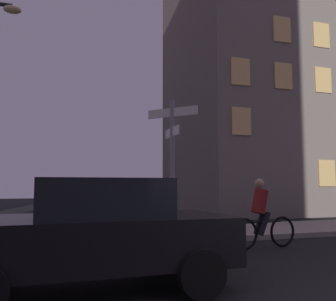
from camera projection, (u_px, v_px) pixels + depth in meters
name	position (u px, v px, depth m)	size (l,w,h in m)	color
sidewalk_kerb	(187.00, 233.00, 10.62)	(40.00, 2.93, 0.14)	gray
signpost	(172.00, 154.00, 9.76)	(1.07, 1.12, 3.63)	gray
car_near_left	(93.00, 231.00, 5.20)	(4.07, 2.08, 1.56)	black
cyclist	(262.00, 216.00, 8.46)	(1.81, 0.38, 1.61)	black
building_right_block	(256.00, 69.00, 20.83)	(8.65, 8.21, 16.08)	slate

